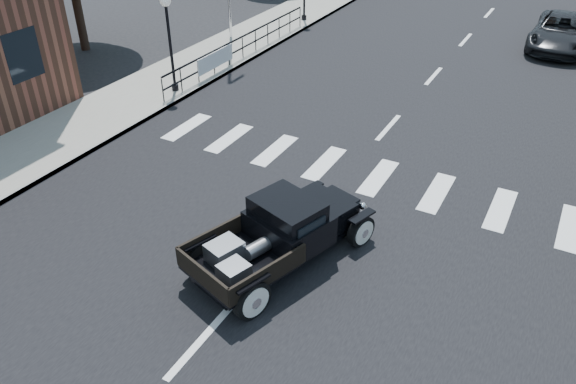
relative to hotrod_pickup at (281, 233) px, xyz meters
The scene contains 9 objects.
ground 0.82m from the hotrod_pickup, 121.91° to the left, with size 120.00×120.00×0.00m, color black.
road 15.30m from the hotrod_pickup, 90.65° to the left, with size 14.00×80.00×0.02m, color black.
road_markings 10.31m from the hotrod_pickup, 90.96° to the left, with size 12.00×60.00×0.06m, color silver, non-canonical shape.
sidewalk_left 17.58m from the hotrod_pickup, 119.58° to the left, with size 3.00×80.00×0.15m, color #99978B.
railing 12.71m from the hotrod_pickup, 126.02° to the left, with size 0.08×10.00×1.00m, color black, non-canonical shape.
banner 11.10m from the hotrod_pickup, 131.77° to the left, with size 0.04×2.20×0.60m, color silver, non-canonical shape.
lamp_post_b 10.05m from the hotrod_pickup, 141.08° to the left, with size 0.36×0.36×3.38m, color black, non-canonical shape.
hotrod_pickup is the anchor object (origin of this frame).
second_car 18.43m from the hotrod_pickup, 78.78° to the left, with size 2.31×5.00×1.39m, color black.
Camera 1 is at (4.82, -8.51, 7.89)m, focal length 35.00 mm.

